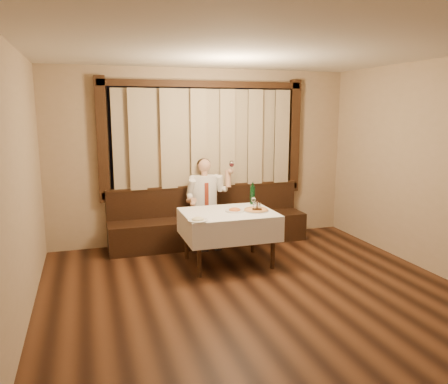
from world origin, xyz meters
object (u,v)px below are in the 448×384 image
object	(u,v)px
pasta_red	(235,209)
pizza	(256,210)
dining_table	(228,219)
green_bottle	(252,195)
seated_man	(206,196)
pasta_cream	(198,218)
cruet_caddy	(257,208)
banquette	(209,225)

from	to	relation	value
pasta_red	pizza	bearing A→B (deg)	-14.36
dining_table	pizza	distance (m)	0.41
pasta_red	green_bottle	bearing A→B (deg)	42.39
seated_man	green_bottle	bearing A→B (deg)	-44.81
pasta_cream	cruet_caddy	size ratio (longest dim) A/B	1.82
pasta_red	green_bottle	world-z (taller)	green_bottle
banquette	green_bottle	world-z (taller)	green_bottle
green_bottle	seated_man	bearing A→B (deg)	135.19
pizza	green_bottle	bearing A→B (deg)	74.98
pasta_cream	cruet_caddy	xyz separation A→B (m)	(0.92, 0.27, 0.01)
dining_table	cruet_caddy	distance (m)	0.43
dining_table	pasta_red	xyz separation A→B (m)	(0.09, -0.00, 0.14)
banquette	pizza	world-z (taller)	banquette
pizza	dining_table	bearing A→B (deg)	168.50
banquette	pasta_cream	world-z (taller)	banquette
pizza	seated_man	distance (m)	1.11
cruet_caddy	pizza	bearing A→B (deg)	117.84
banquette	dining_table	xyz separation A→B (m)	(0.00, -1.02, 0.34)
banquette	seated_man	size ratio (longest dim) A/B	2.29
pizza	cruet_caddy	distance (m)	0.04
green_bottle	seated_man	world-z (taller)	seated_man
dining_table	seated_man	size ratio (longest dim) A/B	0.91
cruet_caddy	seated_man	world-z (taller)	seated_man
banquette	green_bottle	distance (m)	1.01
dining_table	seated_man	distance (m)	0.95
green_bottle	pizza	bearing A→B (deg)	-105.02
green_bottle	seated_man	size ratio (longest dim) A/B	0.24
pasta_red	pasta_cream	size ratio (longest dim) A/B	1.02
pasta_cream	pasta_red	bearing A→B (deg)	30.38
banquette	green_bottle	size ratio (longest dim) A/B	9.44
seated_man	pasta_red	bearing A→B (deg)	-80.53
green_bottle	cruet_caddy	bearing A→B (deg)	-103.72
pasta_red	pasta_cream	distance (m)	0.72
banquette	pasta_cream	distance (m)	1.57
pizza	pasta_red	bearing A→B (deg)	165.64
seated_man	banquette	bearing A→B (deg)	54.40
pizza	pasta_cream	xyz separation A→B (m)	(-0.91, -0.29, 0.02)
pizza	banquette	bearing A→B (deg)	109.17
dining_table	seated_man	xyz separation A→B (m)	(-0.06, 0.93, 0.16)
pizza	pasta_red	size ratio (longest dim) A/B	1.33
banquette	green_bottle	xyz separation A→B (m)	(0.50, -0.65, 0.59)
green_bottle	cruet_caddy	distance (m)	0.50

